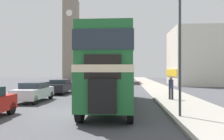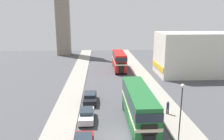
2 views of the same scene
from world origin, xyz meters
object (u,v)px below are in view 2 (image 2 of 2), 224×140
(pedestrian_walking, at_px, (168,107))
(street_lamp, at_px, (181,104))
(car_parked_far, at_px, (90,97))
(car_parked_mid, at_px, (87,115))
(bus_distant, at_px, (119,60))
(double_decker_bus, at_px, (138,105))

(pedestrian_walking, xyz_separation_m, street_lamp, (-0.78, -6.05, 2.87))
(car_parked_far, bearing_deg, car_parked_mid, -92.02)
(bus_distant, xyz_separation_m, street_lamp, (3.09, -30.31, 1.51))
(double_decker_bus, relative_size, bus_distant, 1.06)
(bus_distant, bearing_deg, double_decker_bus, -90.79)
(pedestrian_walking, bearing_deg, car_parked_far, 154.39)
(double_decker_bus, bearing_deg, car_parked_far, 127.50)
(double_decker_bus, relative_size, car_parked_mid, 2.80)
(double_decker_bus, xyz_separation_m, car_parked_mid, (-5.86, 1.61, -1.85))
(double_decker_bus, relative_size, pedestrian_walking, 6.45)
(bus_distant, relative_size, pedestrian_walking, 6.06)
(double_decker_bus, xyz_separation_m, car_parked_far, (-5.65, 7.37, -1.86))
(car_parked_far, xyz_separation_m, pedestrian_walking, (9.89, -4.74, 0.35))
(bus_distant, relative_size, street_lamp, 1.76)
(double_decker_bus, distance_m, car_parked_mid, 6.35)
(pedestrian_walking, distance_m, street_lamp, 6.74)
(car_parked_mid, relative_size, street_lamp, 0.67)
(bus_distant, distance_m, pedestrian_walking, 24.60)
(bus_distant, xyz_separation_m, pedestrian_walking, (3.87, -24.26, -1.36))
(street_lamp, bearing_deg, double_decker_bus, 135.30)
(car_parked_far, bearing_deg, street_lamp, -49.82)
(street_lamp, bearing_deg, car_parked_far, 130.18)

